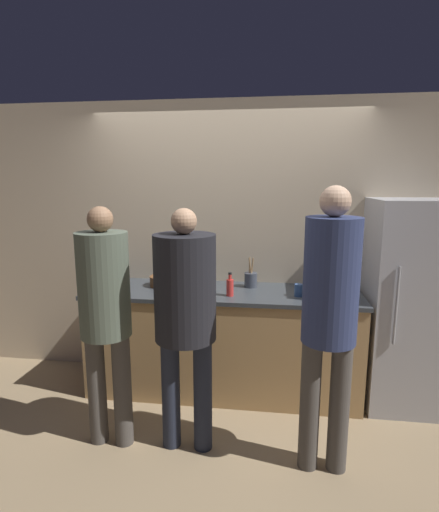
{
  "coord_description": "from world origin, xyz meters",
  "views": [
    {
      "loc": [
        0.42,
        -2.97,
        1.88
      ],
      "look_at": [
        0.0,
        0.16,
        1.28
      ],
      "focal_mm": 28.0,
      "sensor_mm": 36.0,
      "label": 1
    }
  ],
  "objects_px": {
    "cup_blue": "(299,290)",
    "utensil_crock": "(251,279)",
    "person_left": "(105,307)",
    "bottle_green": "(194,284)",
    "bottle_red": "(230,287)",
    "fruit_bowl": "(165,281)",
    "refrigerator": "(409,304)",
    "person_center": "(185,305)",
    "person_right": "(330,309)"
  },
  "relations": [
    {
      "from": "bottle_red",
      "to": "cup_blue",
      "type": "xyz_separation_m",
      "value": [
        0.57,
        0.07,
        -0.03
      ]
    },
    {
      "from": "person_center",
      "to": "bottle_green",
      "type": "distance_m",
      "value": 0.66
    },
    {
      "from": "person_left",
      "to": "refrigerator",
      "type": "bearing_deg",
      "value": 21.05
    },
    {
      "from": "person_right",
      "to": "bottle_green",
      "type": "bearing_deg",
      "value": 143.17
    },
    {
      "from": "person_right",
      "to": "cup_blue",
      "type": "xyz_separation_m",
      "value": [
        -0.13,
        0.84,
        -0.12
      ]
    },
    {
      "from": "bottle_red",
      "to": "utensil_crock",
      "type": "bearing_deg",
      "value": 63.13
    },
    {
      "from": "person_left",
      "to": "person_center",
      "type": "distance_m",
      "value": 0.56
    },
    {
      "from": "utensil_crock",
      "to": "cup_blue",
      "type": "bearing_deg",
      "value": -30.43
    },
    {
      "from": "cup_blue",
      "to": "person_right",
      "type": "bearing_deg",
      "value": -80.85
    },
    {
      "from": "fruit_bowl",
      "to": "bottle_red",
      "type": "height_order",
      "value": "bottle_red"
    },
    {
      "from": "fruit_bowl",
      "to": "utensil_crock",
      "type": "xyz_separation_m",
      "value": [
        0.78,
        0.06,
        0.02
      ]
    },
    {
      "from": "utensil_crock",
      "to": "bottle_green",
      "type": "xyz_separation_m",
      "value": [
        -0.45,
        -0.33,
        0.02
      ]
    },
    {
      "from": "fruit_bowl",
      "to": "person_right",
      "type": "bearing_deg",
      "value": -37.45
    },
    {
      "from": "refrigerator",
      "to": "bottle_green",
      "type": "xyz_separation_m",
      "value": [
        -1.78,
        -0.19,
        0.16
      ]
    },
    {
      "from": "person_center",
      "to": "person_right",
      "type": "relative_size",
      "value": 0.92
    },
    {
      "from": "fruit_bowl",
      "to": "bottle_green",
      "type": "xyz_separation_m",
      "value": [
        0.33,
        -0.27,
        0.05
      ]
    },
    {
      "from": "bottle_green",
      "to": "cup_blue",
      "type": "height_order",
      "value": "bottle_green"
    },
    {
      "from": "refrigerator",
      "to": "fruit_bowl",
      "type": "distance_m",
      "value": 2.11
    },
    {
      "from": "bottle_red",
      "to": "person_left",
      "type": "bearing_deg",
      "value": -138.21
    },
    {
      "from": "bottle_green",
      "to": "cup_blue",
      "type": "distance_m",
      "value": 0.87
    },
    {
      "from": "bottle_green",
      "to": "cup_blue",
      "type": "xyz_separation_m",
      "value": [
        0.87,
        0.09,
        -0.04
      ]
    },
    {
      "from": "person_center",
      "to": "utensil_crock",
      "type": "distance_m",
      "value": 1.06
    },
    {
      "from": "person_right",
      "to": "person_center",
      "type": "bearing_deg",
      "value": 174.28
    },
    {
      "from": "person_left",
      "to": "fruit_bowl",
      "type": "height_order",
      "value": "person_left"
    },
    {
      "from": "person_right",
      "to": "bottle_red",
      "type": "height_order",
      "value": "person_right"
    },
    {
      "from": "utensil_crock",
      "to": "bottle_red",
      "type": "xyz_separation_m",
      "value": [
        -0.16,
        -0.31,
        0.01
      ]
    },
    {
      "from": "person_left",
      "to": "bottle_green",
      "type": "bearing_deg",
      "value": 54.39
    },
    {
      "from": "person_left",
      "to": "bottle_green",
      "type": "distance_m",
      "value": 0.84
    },
    {
      "from": "cup_blue",
      "to": "refrigerator",
      "type": "bearing_deg",
      "value": 6.46
    },
    {
      "from": "refrigerator",
      "to": "bottle_green",
      "type": "relative_size",
      "value": 7.26
    },
    {
      "from": "person_right",
      "to": "cup_blue",
      "type": "distance_m",
      "value": 0.86
    },
    {
      "from": "bottle_green",
      "to": "cup_blue",
      "type": "relative_size",
      "value": 2.31
    },
    {
      "from": "person_right",
      "to": "fruit_bowl",
      "type": "xyz_separation_m",
      "value": [
        -1.33,
        1.02,
        -0.12
      ]
    },
    {
      "from": "fruit_bowl",
      "to": "cup_blue",
      "type": "bearing_deg",
      "value": -8.57
    },
    {
      "from": "refrigerator",
      "to": "person_left",
      "type": "distance_m",
      "value": 2.43
    },
    {
      "from": "refrigerator",
      "to": "cup_blue",
      "type": "distance_m",
      "value": 0.92
    },
    {
      "from": "refrigerator",
      "to": "cup_blue",
      "type": "xyz_separation_m",
      "value": [
        -0.91,
        -0.1,
        0.12
      ]
    },
    {
      "from": "fruit_bowl",
      "to": "utensil_crock",
      "type": "distance_m",
      "value": 0.78
    },
    {
      "from": "fruit_bowl",
      "to": "refrigerator",
      "type": "bearing_deg",
      "value": -2.08
    },
    {
      "from": "bottle_red",
      "to": "cup_blue",
      "type": "distance_m",
      "value": 0.57
    },
    {
      "from": "bottle_red",
      "to": "refrigerator",
      "type": "bearing_deg",
      "value": 6.5
    },
    {
      "from": "bottle_green",
      "to": "fruit_bowl",
      "type": "bearing_deg",
      "value": 140.68
    },
    {
      "from": "utensil_crock",
      "to": "bottle_green",
      "type": "relative_size",
      "value": 1.13
    },
    {
      "from": "fruit_bowl",
      "to": "utensil_crock",
      "type": "bearing_deg",
      "value": 4.54
    },
    {
      "from": "refrigerator",
      "to": "bottle_red",
      "type": "height_order",
      "value": "refrigerator"
    },
    {
      "from": "bottle_red",
      "to": "fruit_bowl",
      "type": "bearing_deg",
      "value": 158.62
    },
    {
      "from": "fruit_bowl",
      "to": "person_center",
      "type": "bearing_deg",
      "value": -66.76
    },
    {
      "from": "person_left",
      "to": "bottle_red",
      "type": "bearing_deg",
      "value": 41.79
    },
    {
      "from": "refrigerator",
      "to": "person_left",
      "type": "xyz_separation_m",
      "value": [
        -2.26,
        -0.87,
        0.16
      ]
    },
    {
      "from": "cup_blue",
      "to": "utensil_crock",
      "type": "bearing_deg",
      "value": 149.57
    }
  ]
}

